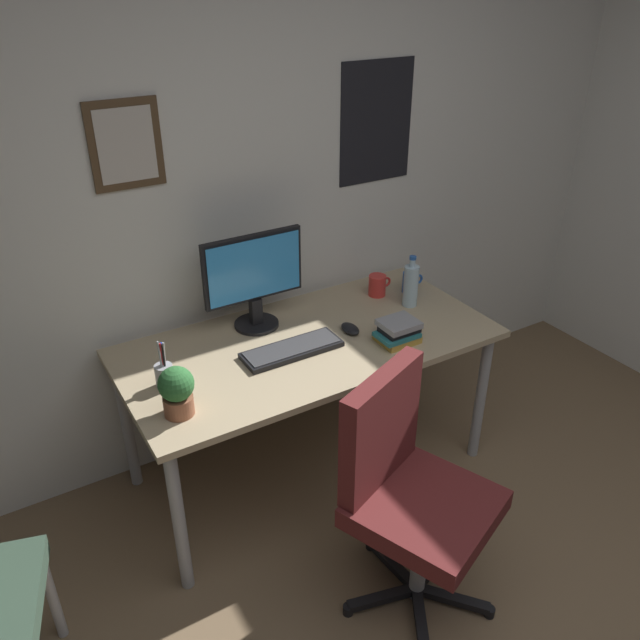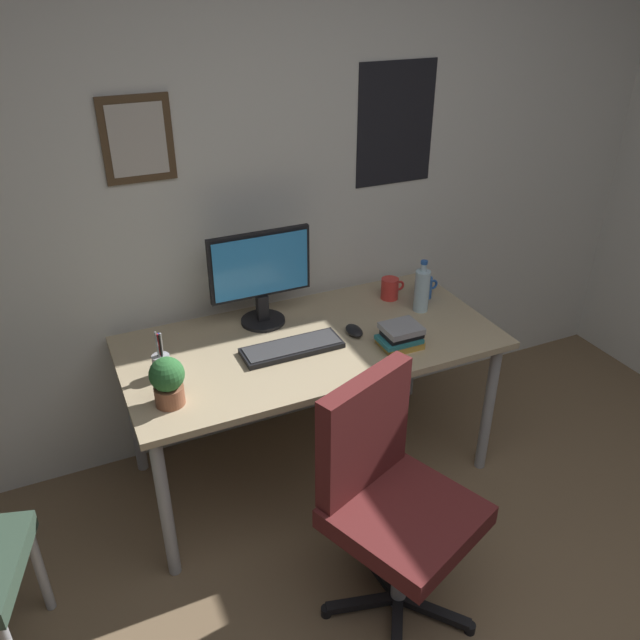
{
  "view_description": "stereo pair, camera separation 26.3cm",
  "coord_description": "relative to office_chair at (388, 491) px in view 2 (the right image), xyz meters",
  "views": [
    {
      "loc": [
        -1.19,
        -0.39,
        2.16
      ],
      "look_at": [
        -0.0,
        1.58,
        0.87
      ],
      "focal_mm": 36.02,
      "sensor_mm": 36.0,
      "label": 1
    },
    {
      "loc": [
        -0.95,
        -0.51,
        2.16
      ],
      "look_at": [
        -0.0,
        1.58,
        0.87
      ],
      "focal_mm": 36.02,
      "sensor_mm": 36.0,
      "label": 2
    }
  ],
  "objects": [
    {
      "name": "wall_back",
      "position": [
        0.04,
        1.24,
        0.77
      ],
      "size": [
        4.4,
        0.1,
        2.6
      ],
      "color": "silver",
      "rests_on": "ground_plane"
    },
    {
      "name": "desk",
      "position": [
        0.04,
        0.77,
        0.12
      ],
      "size": [
        1.62,
        0.79,
        0.72
      ],
      "color": "tan",
      "rests_on": "ground_plane"
    },
    {
      "name": "office_chair",
      "position": [
        0.0,
        0.0,
        0.0
      ],
      "size": [
        0.6,
        0.6,
        0.95
      ],
      "color": "#591E1E",
      "rests_on": "ground_plane"
    },
    {
      "name": "monitor",
      "position": [
        -0.1,
        1.0,
        0.43
      ],
      "size": [
        0.46,
        0.2,
        0.43
      ],
      "color": "black",
      "rests_on": "desk"
    },
    {
      "name": "keyboard",
      "position": [
        -0.07,
        0.72,
        0.21
      ],
      "size": [
        0.43,
        0.15,
        0.03
      ],
      "color": "black",
      "rests_on": "desk"
    },
    {
      "name": "computer_mouse",
      "position": [
        0.23,
        0.73,
        0.21
      ],
      "size": [
        0.06,
        0.11,
        0.04
      ],
      "color": "black",
      "rests_on": "desk"
    },
    {
      "name": "water_bottle",
      "position": [
        0.62,
        0.8,
        0.3
      ],
      "size": [
        0.07,
        0.07,
        0.25
      ],
      "color": "silver",
      "rests_on": "desk"
    },
    {
      "name": "coffee_mug_near",
      "position": [
        0.55,
        0.97,
        0.25
      ],
      "size": [
        0.12,
        0.08,
        0.1
      ],
      "color": "red",
      "rests_on": "desk"
    },
    {
      "name": "coffee_mug_far",
      "position": [
        0.71,
        0.91,
        0.25
      ],
      "size": [
        0.12,
        0.08,
        0.1
      ],
      "color": "#2659B2",
      "rests_on": "desk"
    },
    {
      "name": "potted_plant",
      "position": [
        -0.62,
        0.56,
        0.3
      ],
      "size": [
        0.13,
        0.13,
        0.19
      ],
      "color": "brown",
      "rests_on": "desk"
    },
    {
      "name": "pen_cup",
      "position": [
        -0.61,
        0.75,
        0.25
      ],
      "size": [
        0.07,
        0.07,
        0.2
      ],
      "color": "#9EA0A5",
      "rests_on": "desk"
    },
    {
      "name": "book_stack_left",
      "position": [
        0.36,
        0.56,
        0.24
      ],
      "size": [
        0.18,
        0.15,
        0.1
      ],
      "color": "gold",
      "rests_on": "desk"
    }
  ]
}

